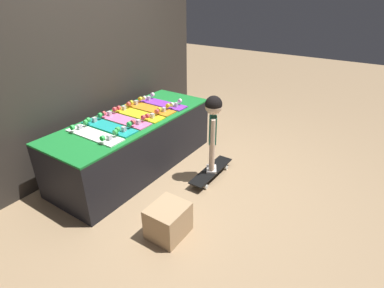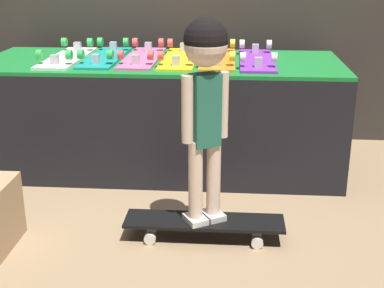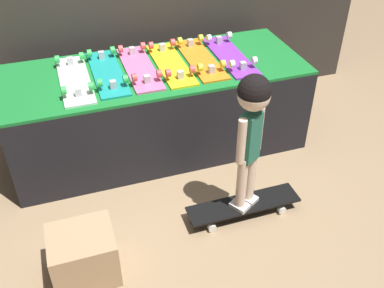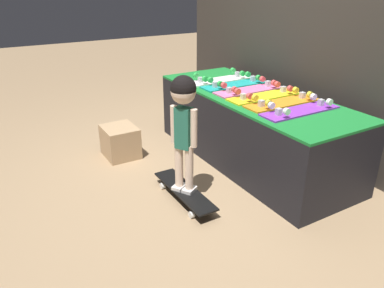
{
  "view_description": "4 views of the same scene",
  "coord_description": "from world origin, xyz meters",
  "px_view_note": "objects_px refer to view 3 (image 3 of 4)",
  "views": [
    {
      "loc": [
        -2.28,
        -1.76,
        1.98
      ],
      "look_at": [
        0.24,
        -0.08,
        0.39
      ],
      "focal_mm": 28.0,
      "sensor_mm": 36.0,
      "label": 1
    },
    {
      "loc": [
        0.41,
        -2.48,
        1.22
      ],
      "look_at": [
        0.24,
        -0.12,
        0.39
      ],
      "focal_mm": 50.0,
      "sensor_mm": 36.0,
      "label": 2
    },
    {
      "loc": [
        -0.65,
        -2.14,
        2.07
      ],
      "look_at": [
        0.06,
        -0.01,
        0.4
      ],
      "focal_mm": 42.0,
      "sensor_mm": 36.0,
      "label": 3
    },
    {
      "loc": [
        2.5,
        -1.53,
        1.6
      ],
      "look_at": [
        0.13,
        -0.14,
        0.37
      ],
      "focal_mm": 35.0,
      "sensor_mm": 36.0,
      "label": 4
    }
  ],
  "objects_px": {
    "skateboard_orange_on_rack": "(200,58)",
    "storage_box": "(84,255)",
    "skateboard_yellow_on_rack": "(171,63)",
    "skateboard_on_floor": "(243,205)",
    "skateboard_pink_on_rack": "(139,67)",
    "child": "(252,120)",
    "skateboard_teal_on_rack": "(107,72)",
    "skateboard_white_on_rack": "(74,79)",
    "skateboard_purple_on_rack": "(230,55)"
  },
  "relations": [
    {
      "from": "skateboard_teal_on_rack",
      "to": "skateboard_purple_on_rack",
      "type": "xyz_separation_m",
      "value": [
        0.88,
        -0.02,
        0.0
      ]
    },
    {
      "from": "skateboard_pink_on_rack",
      "to": "skateboard_yellow_on_rack",
      "type": "relative_size",
      "value": 1.0
    },
    {
      "from": "skateboard_purple_on_rack",
      "to": "storage_box",
      "type": "bearing_deg",
      "value": -140.3
    },
    {
      "from": "skateboard_yellow_on_rack",
      "to": "child",
      "type": "relative_size",
      "value": 0.75
    },
    {
      "from": "skateboard_white_on_rack",
      "to": "skateboard_purple_on_rack",
      "type": "distance_m",
      "value": 1.1
    },
    {
      "from": "skateboard_yellow_on_rack",
      "to": "child",
      "type": "xyz_separation_m",
      "value": [
        0.19,
        -0.91,
        0.06
      ]
    },
    {
      "from": "skateboard_teal_on_rack",
      "to": "skateboard_purple_on_rack",
      "type": "bearing_deg",
      "value": -1.35
    },
    {
      "from": "skateboard_on_floor",
      "to": "child",
      "type": "distance_m",
      "value": 0.65
    },
    {
      "from": "skateboard_white_on_rack",
      "to": "skateboard_on_floor",
      "type": "bearing_deg",
      "value": -46.15
    },
    {
      "from": "skateboard_yellow_on_rack",
      "to": "child",
      "type": "height_order",
      "value": "child"
    },
    {
      "from": "skateboard_pink_on_rack",
      "to": "skateboard_on_floor",
      "type": "relative_size",
      "value": 0.94
    },
    {
      "from": "skateboard_yellow_on_rack",
      "to": "skateboard_orange_on_rack",
      "type": "relative_size",
      "value": 1.0
    },
    {
      "from": "skateboard_orange_on_rack",
      "to": "skateboard_on_floor",
      "type": "height_order",
      "value": "skateboard_orange_on_rack"
    },
    {
      "from": "skateboard_teal_on_rack",
      "to": "skateboard_pink_on_rack",
      "type": "xyz_separation_m",
      "value": [
        0.22,
        0.0,
        0.0
      ]
    },
    {
      "from": "skateboard_white_on_rack",
      "to": "skateboard_purple_on_rack",
      "type": "xyz_separation_m",
      "value": [
        1.1,
        0.01,
        0.0
      ]
    },
    {
      "from": "skateboard_yellow_on_rack",
      "to": "skateboard_teal_on_rack",
      "type": "bearing_deg",
      "value": 178.68
    },
    {
      "from": "skateboard_white_on_rack",
      "to": "skateboard_on_floor",
      "type": "height_order",
      "value": "skateboard_white_on_rack"
    },
    {
      "from": "skateboard_white_on_rack",
      "to": "skateboard_pink_on_rack",
      "type": "relative_size",
      "value": 1.0
    },
    {
      "from": "skateboard_teal_on_rack",
      "to": "child",
      "type": "xyz_separation_m",
      "value": [
        0.64,
        -0.92,
        0.06
      ]
    },
    {
      "from": "storage_box",
      "to": "skateboard_orange_on_rack",
      "type": "bearing_deg",
      "value": 45.77
    },
    {
      "from": "skateboard_teal_on_rack",
      "to": "skateboard_white_on_rack",
      "type": "bearing_deg",
      "value": -173.32
    },
    {
      "from": "skateboard_on_floor",
      "to": "skateboard_white_on_rack",
      "type": "bearing_deg",
      "value": 133.85
    },
    {
      "from": "skateboard_white_on_rack",
      "to": "skateboard_teal_on_rack",
      "type": "distance_m",
      "value": 0.22
    },
    {
      "from": "skateboard_yellow_on_rack",
      "to": "skateboard_white_on_rack",
      "type": "bearing_deg",
      "value": -178.64
    },
    {
      "from": "skateboard_orange_on_rack",
      "to": "skateboard_teal_on_rack",
      "type": "bearing_deg",
      "value": 179.98
    },
    {
      "from": "skateboard_yellow_on_rack",
      "to": "storage_box",
      "type": "relative_size",
      "value": 1.96
    },
    {
      "from": "skateboard_on_floor",
      "to": "storage_box",
      "type": "height_order",
      "value": "storage_box"
    },
    {
      "from": "skateboard_purple_on_rack",
      "to": "skateboard_on_floor",
      "type": "xyz_separation_m",
      "value": [
        -0.25,
        -0.9,
        -0.59
      ]
    },
    {
      "from": "skateboard_teal_on_rack",
      "to": "skateboard_yellow_on_rack",
      "type": "relative_size",
      "value": 1.0
    },
    {
      "from": "skateboard_purple_on_rack",
      "to": "storage_box",
      "type": "height_order",
      "value": "skateboard_purple_on_rack"
    },
    {
      "from": "skateboard_on_floor",
      "to": "skateboard_yellow_on_rack",
      "type": "bearing_deg",
      "value": 102.11
    },
    {
      "from": "skateboard_orange_on_rack",
      "to": "storage_box",
      "type": "relative_size",
      "value": 1.96
    },
    {
      "from": "skateboard_pink_on_rack",
      "to": "skateboard_orange_on_rack",
      "type": "bearing_deg",
      "value": -0.13
    },
    {
      "from": "child",
      "to": "skateboard_pink_on_rack",
      "type": "bearing_deg",
      "value": 83.75
    },
    {
      "from": "skateboard_white_on_rack",
      "to": "skateboard_teal_on_rack",
      "type": "height_order",
      "value": "same"
    },
    {
      "from": "child",
      "to": "skateboard_on_floor",
      "type": "bearing_deg",
      "value": 104.41
    },
    {
      "from": "skateboard_yellow_on_rack",
      "to": "child",
      "type": "distance_m",
      "value": 0.93
    },
    {
      "from": "skateboard_white_on_rack",
      "to": "skateboard_yellow_on_rack",
      "type": "relative_size",
      "value": 1.0
    },
    {
      "from": "skateboard_teal_on_rack",
      "to": "child",
      "type": "bearing_deg",
      "value": -55.27
    },
    {
      "from": "skateboard_white_on_rack",
      "to": "skateboard_on_floor",
      "type": "xyz_separation_m",
      "value": [
        0.86,
        -0.89,
        -0.59
      ]
    },
    {
      "from": "skateboard_pink_on_rack",
      "to": "skateboard_yellow_on_rack",
      "type": "height_order",
      "value": "same"
    },
    {
      "from": "skateboard_yellow_on_rack",
      "to": "skateboard_purple_on_rack",
      "type": "xyz_separation_m",
      "value": [
        0.44,
        -0.01,
        0.0
      ]
    },
    {
      "from": "skateboard_white_on_rack",
      "to": "skateboard_yellow_on_rack",
      "type": "distance_m",
      "value": 0.66
    },
    {
      "from": "skateboard_purple_on_rack",
      "to": "child",
      "type": "distance_m",
      "value": 0.93
    },
    {
      "from": "child",
      "to": "skateboard_yellow_on_rack",
      "type": "bearing_deg",
      "value": 71.52
    },
    {
      "from": "skateboard_orange_on_rack",
      "to": "child",
      "type": "distance_m",
      "value": 0.92
    },
    {
      "from": "skateboard_yellow_on_rack",
      "to": "storage_box",
      "type": "height_order",
      "value": "skateboard_yellow_on_rack"
    },
    {
      "from": "skateboard_yellow_on_rack",
      "to": "skateboard_on_floor",
      "type": "xyz_separation_m",
      "value": [
        0.19,
        -0.91,
        -0.59
      ]
    },
    {
      "from": "skateboard_yellow_on_rack",
      "to": "skateboard_orange_on_rack",
      "type": "xyz_separation_m",
      "value": [
        0.22,
        0.01,
        0.0
      ]
    },
    {
      "from": "skateboard_purple_on_rack",
      "to": "skateboard_orange_on_rack",
      "type": "bearing_deg",
      "value": 174.67
    }
  ]
}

